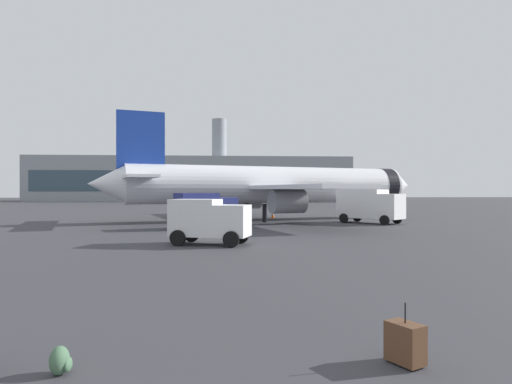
{
  "coord_description": "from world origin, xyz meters",
  "views": [
    {
      "loc": [
        -0.05,
        -2.53,
        3.09
      ],
      "look_at": [
        2.08,
        26.27,
        3.0
      ],
      "focal_mm": 31.37,
      "sensor_mm": 36.0,
      "label": 1
    }
  ],
  "objects_px": {
    "cargo_van": "(209,219)",
    "safety_cone_mid": "(273,215)",
    "service_truck": "(205,209)",
    "airplane_at_gate": "(271,185)",
    "fuel_truck": "(369,205)",
    "rolling_suitcase": "(405,343)",
    "traveller_backpack": "(60,361)",
    "safety_cone_near": "(245,215)"
  },
  "relations": [
    {
      "from": "fuel_truck",
      "to": "safety_cone_near",
      "type": "xyz_separation_m",
      "value": [
        -11.48,
        7.01,
        -1.36
      ]
    },
    {
      "from": "cargo_van",
      "to": "rolling_suitcase",
      "type": "xyz_separation_m",
      "value": [
        4.01,
        -17.92,
        -1.06
      ]
    },
    {
      "from": "fuel_truck",
      "to": "service_truck",
      "type": "bearing_deg",
      "value": -162.41
    },
    {
      "from": "rolling_suitcase",
      "to": "traveller_backpack",
      "type": "relative_size",
      "value": 2.29
    },
    {
      "from": "safety_cone_near",
      "to": "safety_cone_mid",
      "type": "xyz_separation_m",
      "value": [
        3.29,
        1.85,
        -0.07
      ]
    },
    {
      "from": "safety_cone_mid",
      "to": "rolling_suitcase",
      "type": "distance_m",
      "value": 42.53
    },
    {
      "from": "airplane_at_gate",
      "to": "rolling_suitcase",
      "type": "relative_size",
      "value": 31.86
    },
    {
      "from": "safety_cone_near",
      "to": "rolling_suitcase",
      "type": "relative_size",
      "value": 0.76
    },
    {
      "from": "safety_cone_mid",
      "to": "fuel_truck",
      "type": "bearing_deg",
      "value": -47.25
    },
    {
      "from": "service_truck",
      "to": "traveller_backpack",
      "type": "distance_m",
      "value": 28.83
    },
    {
      "from": "service_truck",
      "to": "fuel_truck",
      "type": "xyz_separation_m",
      "value": [
        15.25,
        4.83,
        0.16
      ]
    },
    {
      "from": "airplane_at_gate",
      "to": "safety_cone_near",
      "type": "relative_size",
      "value": 41.97
    },
    {
      "from": "cargo_van",
      "to": "fuel_truck",
      "type": "bearing_deg",
      "value": 47.05
    },
    {
      "from": "service_truck",
      "to": "traveller_backpack",
      "type": "relative_size",
      "value": 11.0
    },
    {
      "from": "service_truck",
      "to": "cargo_van",
      "type": "distance_m",
      "value": 10.87
    },
    {
      "from": "rolling_suitcase",
      "to": "fuel_truck",
      "type": "bearing_deg",
      "value": 72.51
    },
    {
      "from": "service_truck",
      "to": "cargo_van",
      "type": "height_order",
      "value": "service_truck"
    },
    {
      "from": "fuel_truck",
      "to": "cargo_van",
      "type": "relative_size",
      "value": 1.26
    },
    {
      "from": "fuel_truck",
      "to": "rolling_suitcase",
      "type": "xyz_separation_m",
      "value": [
        -10.59,
        -33.61,
        -1.38
      ]
    },
    {
      "from": "safety_cone_mid",
      "to": "traveller_backpack",
      "type": "height_order",
      "value": "safety_cone_mid"
    },
    {
      "from": "cargo_van",
      "to": "safety_cone_mid",
      "type": "relative_size",
      "value": 6.96
    },
    {
      "from": "service_truck",
      "to": "cargo_van",
      "type": "bearing_deg",
      "value": -86.6
    },
    {
      "from": "airplane_at_gate",
      "to": "traveller_backpack",
      "type": "xyz_separation_m",
      "value": [
        -7.76,
        -38.54,
        -3.42
      ]
    },
    {
      "from": "service_truck",
      "to": "safety_cone_near",
      "type": "bearing_deg",
      "value": 72.36
    },
    {
      "from": "airplane_at_gate",
      "to": "fuel_truck",
      "type": "relative_size",
      "value": 5.81
    },
    {
      "from": "airplane_at_gate",
      "to": "service_truck",
      "type": "bearing_deg",
      "value": -123.51
    },
    {
      "from": "rolling_suitcase",
      "to": "traveller_backpack",
      "type": "height_order",
      "value": "rolling_suitcase"
    },
    {
      "from": "service_truck",
      "to": "safety_cone_mid",
      "type": "relative_size",
      "value": 7.66
    },
    {
      "from": "service_truck",
      "to": "safety_cone_mid",
      "type": "distance_m",
      "value": 15.46
    },
    {
      "from": "airplane_at_gate",
      "to": "safety_cone_mid",
      "type": "xyz_separation_m",
      "value": [
        0.59,
        3.92,
        -3.32
      ]
    },
    {
      "from": "cargo_van",
      "to": "safety_cone_mid",
      "type": "distance_m",
      "value": 25.39
    },
    {
      "from": "cargo_van",
      "to": "traveller_backpack",
      "type": "relative_size",
      "value": 9.99
    },
    {
      "from": "service_truck",
      "to": "safety_cone_near",
      "type": "relative_size",
      "value": 6.32
    },
    {
      "from": "airplane_at_gate",
      "to": "traveller_backpack",
      "type": "height_order",
      "value": "airplane_at_gate"
    },
    {
      "from": "airplane_at_gate",
      "to": "traveller_backpack",
      "type": "distance_m",
      "value": 39.46
    },
    {
      "from": "traveller_backpack",
      "to": "cargo_van",
      "type": "bearing_deg",
      "value": 83.84
    },
    {
      "from": "airplane_at_gate",
      "to": "safety_cone_mid",
      "type": "distance_m",
      "value": 5.17
    },
    {
      "from": "cargo_van",
      "to": "safety_cone_near",
      "type": "xyz_separation_m",
      "value": [
        3.12,
        22.69,
        -1.04
      ]
    },
    {
      "from": "service_truck",
      "to": "traveller_backpack",
      "type": "bearing_deg",
      "value": -92.56
    },
    {
      "from": "safety_cone_near",
      "to": "cargo_van",
      "type": "bearing_deg",
      "value": -97.83
    },
    {
      "from": "service_truck",
      "to": "rolling_suitcase",
      "type": "bearing_deg",
      "value": -80.8
    },
    {
      "from": "safety_cone_near",
      "to": "safety_cone_mid",
      "type": "height_order",
      "value": "safety_cone_near"
    }
  ]
}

